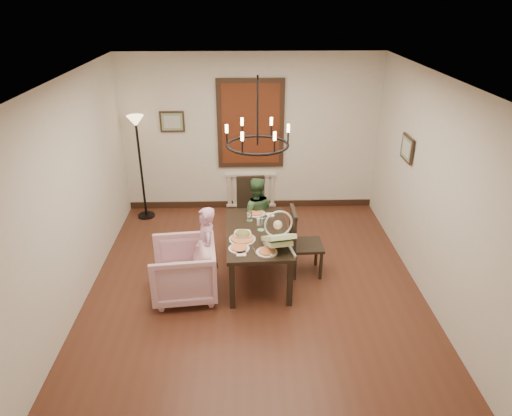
{
  "coord_description": "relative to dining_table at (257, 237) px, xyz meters",
  "views": [
    {
      "loc": [
        -0.14,
        -5.28,
        3.7
      ],
      "look_at": [
        0.03,
        0.25,
        1.05
      ],
      "focal_mm": 32.0,
      "sensor_mm": 36.0,
      "label": 1
    }
  ],
  "objects": [
    {
      "name": "dining_table",
      "position": [
        0.0,
        0.0,
        0.0
      ],
      "size": [
        0.91,
        1.55,
        0.71
      ],
      "rotation": [
        0.0,
        0.0,
        0.04
      ],
      "color": "black",
      "rests_on": "room_shell"
    },
    {
      "name": "chair_right",
      "position": [
        0.7,
        0.07,
        -0.12
      ],
      "size": [
        0.46,
        0.46,
        1.01
      ],
      "primitive_type": null,
      "rotation": [
        0.0,
        0.0,
        1.6
      ],
      "color": "black",
      "rests_on": "room_shell"
    },
    {
      "name": "baby_bouncer",
      "position": [
        0.25,
        -0.44,
        0.26
      ],
      "size": [
        0.49,
        0.6,
        0.35
      ],
      "primitive_type": null,
      "rotation": [
        0.0,
        0.0,
        0.2
      ],
      "color": "beige",
      "rests_on": "dining_table"
    },
    {
      "name": "room_shell",
      "position": [
        -0.04,
        0.17,
        0.77
      ],
      "size": [
        4.51,
        5.0,
        2.81
      ],
      "color": "#50291B",
      "rests_on": "ground"
    },
    {
      "name": "chandelier",
      "position": [
        -0.0,
        -0.0,
        1.32
      ],
      "size": [
        0.8,
        0.8,
        0.04
      ],
      "primitive_type": "torus",
      "color": "black",
      "rests_on": "room_shell"
    },
    {
      "name": "window_blinds",
      "position": [
        -0.04,
        2.26,
        0.97
      ],
      "size": [
        1.0,
        0.03,
        1.4
      ],
      "primitive_type": "cube",
      "color": "maroon",
      "rests_on": "room_shell"
    },
    {
      "name": "pizza_platter",
      "position": [
        -0.21,
        -0.22,
        0.1
      ],
      "size": [
        0.35,
        0.35,
        0.04
      ],
      "primitive_type": "cylinder",
      "color": "tan",
      "rests_on": "dining_table"
    },
    {
      "name": "armchair",
      "position": [
        -0.98,
        -0.41,
        -0.24
      ],
      "size": [
        0.92,
        0.9,
        0.76
      ],
      "primitive_type": "imported",
      "rotation": [
        0.0,
        0.0,
        -1.47
      ],
      "color": "beige",
      "rests_on": "room_shell"
    },
    {
      "name": "seated_man",
      "position": [
        -0.0,
        0.78,
        -0.13
      ],
      "size": [
        0.49,
        0.39,
        0.99
      ],
      "primitive_type": "imported",
      "rotation": [
        0.0,
        0.0,
        3.17
      ],
      "color": "#375A35",
      "rests_on": "room_shell"
    },
    {
      "name": "salad_bowl",
      "position": [
        -0.2,
        -0.13,
        0.12
      ],
      "size": [
        0.28,
        0.28,
        0.07
      ],
      "primitive_type": "imported",
      "color": "white",
      "rests_on": "dining_table"
    },
    {
      "name": "radiator",
      "position": [
        -0.04,
        2.28,
        -0.28
      ],
      "size": [
        0.92,
        0.12,
        0.62
      ],
      "primitive_type": null,
      "color": "silver",
      "rests_on": "room_shell"
    },
    {
      "name": "drinking_glass",
      "position": [
        0.08,
        0.19,
        0.15
      ],
      "size": [
        0.06,
        0.06,
        0.13
      ],
      "primitive_type": "cylinder",
      "color": "silver",
      "rests_on": "dining_table"
    },
    {
      "name": "chair_far",
      "position": [
        -0.05,
        1.09,
        -0.11
      ],
      "size": [
        0.49,
        0.49,
        1.03
      ],
      "primitive_type": null,
      "rotation": [
        0.0,
        0.0,
        0.08
      ],
      "color": "black",
      "rests_on": "room_shell"
    },
    {
      "name": "picture_right",
      "position": [
        2.17,
        0.7,
        1.02
      ],
      "size": [
        0.03,
        0.42,
        0.36
      ],
      "primitive_type": "cube",
      "rotation": [
        0.0,
        0.0,
        1.57
      ],
      "color": "black",
      "rests_on": "room_shell"
    },
    {
      "name": "floor_lamp",
      "position": [
        -1.94,
        1.95,
        0.27
      ],
      "size": [
        0.3,
        0.3,
        1.8
      ],
      "primitive_type": null,
      "color": "black",
      "rests_on": "room_shell"
    },
    {
      "name": "elderly_woman",
      "position": [
        -0.68,
        -0.25,
        -0.13
      ],
      "size": [
        0.31,
        0.4,
        0.99
      ],
      "primitive_type": "imported",
      "rotation": [
        0.0,
        0.0,
        -1.36
      ],
      "color": "#CB8FAA",
      "rests_on": "room_shell"
    },
    {
      "name": "picture_back",
      "position": [
        -1.39,
        2.27,
        1.02
      ],
      "size": [
        0.42,
        0.03,
        0.36
      ],
      "primitive_type": "cube",
      "color": "black",
      "rests_on": "room_shell"
    }
  ]
}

